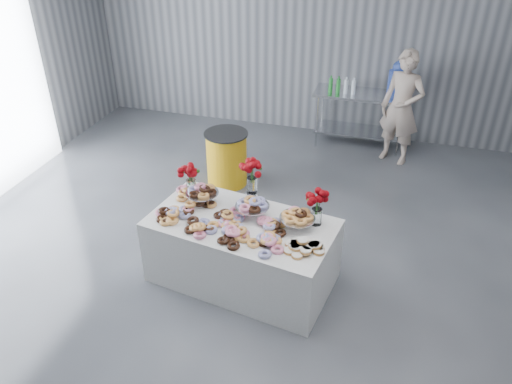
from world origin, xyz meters
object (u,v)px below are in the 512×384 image
at_px(water_jug, 397,81).
at_px(person, 401,108).
at_px(prep_table, 361,110).
at_px(trash_barrel, 227,158).
at_px(display_table, 242,251).

distance_m(water_jug, person, 0.50).
bearing_deg(prep_table, water_jug, -0.00).
bearing_deg(water_jug, trash_barrel, -140.30).
bearing_deg(display_table, water_jug, 70.41).
height_order(prep_table, water_jug, water_jug).
bearing_deg(person, water_jug, 128.68).
relative_size(display_table, person, 1.10).
bearing_deg(water_jug, prep_table, 180.00).
relative_size(display_table, prep_table, 1.27).
height_order(person, trash_barrel, person).
bearing_deg(prep_table, trash_barrel, -132.81).
xyz_separation_m(prep_table, water_jug, (0.50, -0.00, 0.53)).
xyz_separation_m(display_table, trash_barrel, (-0.84, 1.93, 0.02)).
height_order(display_table, water_jug, water_jug).
distance_m(prep_table, person, 0.77).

